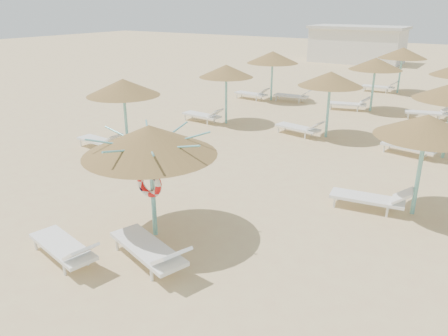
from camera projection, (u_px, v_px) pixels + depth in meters
The scene contains 6 objects.
ground at pixel (155, 245), 9.99m from camera, with size 120.00×120.00×0.00m, color #D1BC7F.
main_palapa at pixel (150, 141), 9.62m from camera, with size 3.01×3.01×2.70m.
lounger_main_a at pixel (65, 247), 9.20m from camera, with size 2.16×1.04×0.75m.
lounger_main_b at pixel (151, 250), 9.06m from camera, with size 2.36×1.33×0.82m.
palapa_field at pixel (382, 80), 17.30m from camera, with size 19.36×20.42×2.71m.
service_hut at pixel (357, 44), 40.00m from camera, with size 8.40×4.40×3.25m.
Camera 1 is at (6.03, -6.48, 5.19)m, focal length 35.00 mm.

